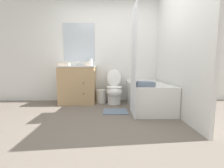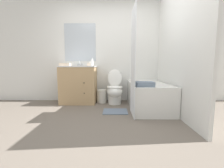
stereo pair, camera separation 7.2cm
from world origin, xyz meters
name	(u,v)px [view 2 (the right image)]	position (x,y,z in m)	size (l,w,h in m)	color
ground_plane	(109,125)	(0.00, 0.00, 0.00)	(14.00, 14.00, 0.00)	#6B6056
wall_back	(111,52)	(-0.01, 1.69, 1.25)	(8.00, 0.06, 2.50)	silver
wall_right	(172,48)	(1.22, 0.83, 1.25)	(0.05, 2.66, 2.50)	silver
vanity_cabinet	(79,84)	(-0.77, 1.39, 0.46)	(0.84, 0.58, 0.90)	tan
sink_faucet	(80,65)	(-0.77, 1.59, 0.93)	(0.14, 0.12, 0.12)	silver
toilet	(115,90)	(0.10, 1.33, 0.33)	(0.36, 0.62, 0.81)	white
bathtub	(148,95)	(0.81, 0.95, 0.27)	(0.75, 1.42, 0.53)	white
shower_curtain	(133,63)	(0.42, 0.48, 0.95)	(0.02, 0.57, 1.89)	white
wastebasket	(102,96)	(-0.22, 1.42, 0.16)	(0.24, 0.24, 0.32)	silver
tissue_box	(90,64)	(-0.51, 1.53, 0.94)	(0.14, 0.13, 0.10)	beige
soap_dispenser	(92,62)	(-0.44, 1.34, 0.98)	(0.07, 0.07, 0.18)	white
hand_towel_folded	(65,64)	(-1.03, 1.23, 0.93)	(0.24, 0.14, 0.06)	beige
bath_towel_folded	(145,84)	(0.63, 0.45, 0.57)	(0.31, 0.25, 0.08)	slate
bath_mat	(115,111)	(0.11, 0.66, 0.01)	(0.47, 0.37, 0.02)	slate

